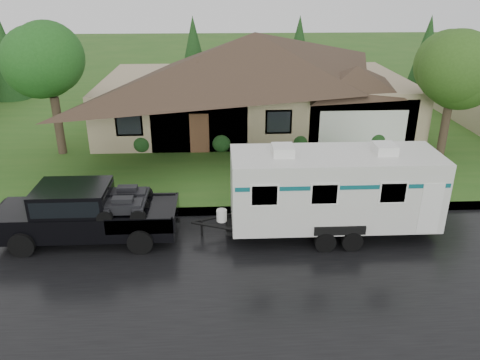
# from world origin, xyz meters

# --- Properties ---
(ground) EXTENTS (140.00, 140.00, 0.00)m
(ground) POSITION_xyz_m (0.00, 0.00, 0.00)
(ground) COLOR #2B591B
(ground) RESTS_ON ground
(road) EXTENTS (140.00, 8.00, 0.01)m
(road) POSITION_xyz_m (0.00, -2.00, 0.01)
(road) COLOR black
(road) RESTS_ON ground
(curb) EXTENTS (140.00, 0.50, 0.15)m
(curb) POSITION_xyz_m (0.00, 2.25, 0.07)
(curb) COLOR gray
(curb) RESTS_ON ground
(lawn) EXTENTS (140.00, 26.00, 0.15)m
(lawn) POSITION_xyz_m (0.00, 15.00, 0.07)
(lawn) COLOR #2B591B
(lawn) RESTS_ON ground
(house_main) EXTENTS (19.44, 10.80, 6.90)m
(house_main) POSITION_xyz_m (2.29, 13.84, 3.59)
(house_main) COLOR tan
(house_main) RESTS_ON lawn
(tree_left_green) EXTENTS (4.11, 4.11, 6.81)m
(tree_left_green) POSITION_xyz_m (-8.48, 9.23, 4.87)
(tree_left_green) COLOR #382B1E
(tree_left_green) RESTS_ON lawn
(tree_right_green) EXTENTS (3.75, 3.75, 6.21)m
(tree_right_green) POSITION_xyz_m (11.25, 7.91, 4.46)
(tree_right_green) COLOR #382B1E
(tree_right_green) RESTS_ON lawn
(shrub_row) EXTENTS (13.60, 1.00, 1.00)m
(shrub_row) POSITION_xyz_m (2.00, 9.30, 0.65)
(shrub_row) COLOR #143814
(shrub_row) RESTS_ON lawn
(pickup_truck) EXTENTS (6.19, 2.35, 2.06)m
(pickup_truck) POSITION_xyz_m (-5.03, 0.43, 1.11)
(pickup_truck) COLOR black
(pickup_truck) RESTS_ON ground
(travel_trailer) EXTENTS (7.63, 2.68, 3.42)m
(travel_trailer) POSITION_xyz_m (3.78, 0.43, 1.82)
(travel_trailer) COLOR silver
(travel_trailer) RESTS_ON ground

